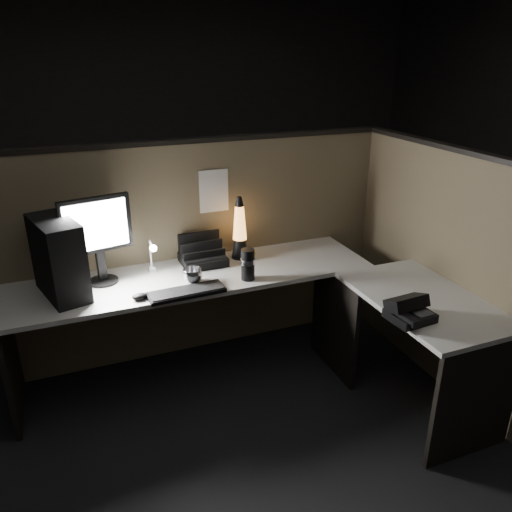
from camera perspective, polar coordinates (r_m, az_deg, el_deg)
name	(u,v)px	position (r m, az deg, el deg)	size (l,w,h in m)	color
floor	(251,420)	(3.14, -0.61, -18.26)	(6.00, 6.00, 0.00)	black
room_shell	(249,148)	(2.42, -0.77, 12.20)	(6.00, 6.00, 6.00)	silver
partition_back	(203,251)	(3.52, -6.12, 0.63)	(2.66, 0.06, 1.50)	brown
partition_right	(435,267)	(3.44, 19.83, -1.15)	(0.06, 1.66, 1.50)	brown
desk	(263,311)	(3.06, 0.78, -6.26)	(2.60, 1.60, 0.73)	#BAB7B0
pc_tower	(58,258)	(3.05, -21.65, -0.22)	(0.20, 0.44, 0.46)	black
monitor	(97,232)	(3.11, -17.70, 2.63)	(0.41, 0.18, 0.54)	black
keyboard	(186,292)	(2.95, -7.95, -4.12)	(0.45, 0.15, 0.02)	black
mouse	(140,296)	(2.94, -13.13, -4.52)	(0.09, 0.06, 0.04)	black
clip_lamp	(152,255)	(3.19, -11.78, 0.09)	(0.04, 0.17, 0.22)	silver
organizer	(202,256)	(3.35, -6.14, 0.01)	(0.29, 0.26, 0.22)	black
lava_lamp	(240,233)	(3.37, -1.88, 2.65)	(0.12, 0.12, 0.43)	black
travel_mug	(248,265)	(3.07, -0.94, -0.98)	(0.09, 0.09, 0.20)	black
steel_mug	(192,276)	(3.06, -7.28, -2.30)	(0.12, 0.12, 0.10)	#B6B7BE
figurine	(252,253)	(3.38, -0.49, 0.34)	(0.06, 0.06, 0.06)	orange
pinned_paper	(214,191)	(3.37, -4.84, 7.40)	(0.20, 0.00, 0.29)	white
desk_phone	(408,310)	(2.77, 17.01, -5.96)	(0.23, 0.24, 0.13)	black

